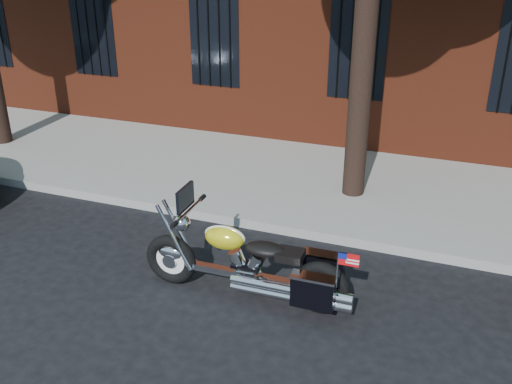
% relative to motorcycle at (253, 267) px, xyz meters
% --- Properties ---
extents(ground, '(120.00, 120.00, 0.00)m').
position_rel_motorcycle_xyz_m(ground, '(0.04, 0.42, -0.47)').
color(ground, black).
rests_on(ground, ground).
extents(curb, '(40.00, 0.16, 0.15)m').
position_rel_motorcycle_xyz_m(curb, '(0.04, 1.80, -0.40)').
color(curb, gray).
rests_on(curb, ground).
extents(sidewalk, '(40.00, 3.60, 0.15)m').
position_rel_motorcycle_xyz_m(sidewalk, '(0.04, 3.68, -0.40)').
color(sidewalk, gray).
rests_on(sidewalk, ground).
extents(motorcycle, '(2.78, 0.81, 1.40)m').
position_rel_motorcycle_xyz_m(motorcycle, '(0.00, 0.00, 0.00)').
color(motorcycle, black).
rests_on(motorcycle, ground).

